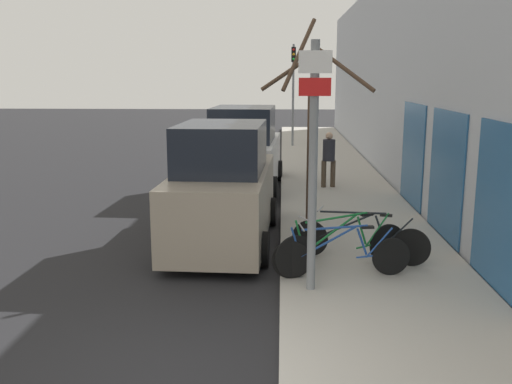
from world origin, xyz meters
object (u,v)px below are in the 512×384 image
at_px(parked_car_0, 223,190).
at_px(parked_car_1, 244,153).
at_px(bicycle_1, 343,247).
at_px(bicycle_2, 359,239).
at_px(pedestrian_near, 329,156).
at_px(traffic_light, 293,81).
at_px(bicycle_0, 342,254).
at_px(street_tree, 312,145).
at_px(signpost, 313,162).

xyz_separation_m(parked_car_0, parked_car_1, (0.05, 5.50, 0.00)).
xyz_separation_m(bicycle_1, bicycle_2, (0.33, 0.52, -0.02)).
distance_m(bicycle_2, pedestrian_near, 6.67).
bearing_deg(bicycle_2, traffic_light, 18.90).
xyz_separation_m(bicycle_2, pedestrian_near, (-0.01, 6.65, 0.53)).
bearing_deg(bicycle_2, parked_car_1, 35.30).
height_order(bicycle_0, street_tree, street_tree).
bearing_deg(signpost, bicycle_2, 56.87).
distance_m(parked_car_0, street_tree, 1.95).
xyz_separation_m(parked_car_0, pedestrian_near, (2.48, 5.21, -0.03)).
bearing_deg(parked_car_1, bicycle_2, -68.05).
relative_size(bicycle_2, street_tree, 0.55).
distance_m(parked_car_1, traffic_light, 9.82).
height_order(bicycle_2, street_tree, street_tree).
relative_size(bicycle_0, bicycle_1, 1.00).
bearing_deg(pedestrian_near, bicycle_1, 76.16).
distance_m(bicycle_0, traffic_light, 17.44).
bearing_deg(parked_car_1, bicycle_0, -72.58).
bearing_deg(parked_car_1, pedestrian_near, -4.16).
distance_m(bicycle_1, traffic_light, 17.14).
bearing_deg(bicycle_2, bicycle_0, 170.56).
bearing_deg(street_tree, bicycle_1, -78.85).
xyz_separation_m(pedestrian_near, traffic_light, (-0.86, 9.78, 1.97)).
distance_m(signpost, parked_car_1, 8.51).
bearing_deg(bicycle_0, street_tree, 0.74).
xyz_separation_m(bicycle_0, pedestrian_near, (0.38, 7.47, 0.54)).
distance_m(street_tree, traffic_light, 14.80).
distance_m(signpost, pedestrian_near, 8.14).
height_order(signpost, street_tree, street_tree).
distance_m(parked_car_1, pedestrian_near, 2.45).
bearing_deg(parked_car_0, parked_car_1, 91.49).
bearing_deg(bicycle_0, traffic_light, -6.33).
relative_size(bicycle_0, bicycle_2, 0.96).
distance_m(signpost, traffic_light, 17.83).
relative_size(bicycle_2, traffic_light, 0.51).
bearing_deg(bicycle_0, parked_car_1, 6.96).
distance_m(signpost, bicycle_2, 2.25).
relative_size(signpost, parked_car_0, 0.79).
bearing_deg(parked_car_1, parked_car_0, -87.97).
height_order(bicycle_0, bicycle_2, bicycle_2).
height_order(signpost, pedestrian_near, signpost).
height_order(parked_car_0, traffic_light, traffic_light).
relative_size(parked_car_1, traffic_light, 1.06).
bearing_deg(bicycle_0, signpost, 129.64).
bearing_deg(pedestrian_near, street_tree, 70.12).
relative_size(bicycle_0, pedestrian_near, 1.41).
height_order(bicycle_1, street_tree, street_tree).
xyz_separation_m(signpost, street_tree, (0.13, 3.04, -0.12)).
bearing_deg(bicycle_2, pedestrian_near, 15.96).
xyz_separation_m(bicycle_2, parked_car_1, (-2.45, 6.94, 0.56)).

